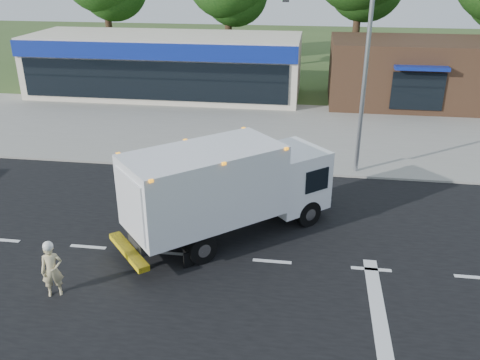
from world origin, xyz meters
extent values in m
plane|color=#385123|center=(0.00, 0.00, 0.00)|extent=(120.00, 120.00, 0.00)
cube|color=black|center=(0.00, 0.00, 0.00)|extent=(60.00, 14.00, 0.02)
cube|color=gray|center=(0.00, 8.20, 0.06)|extent=(60.00, 2.40, 0.12)
cube|color=gray|center=(0.00, 14.00, 0.01)|extent=(60.00, 9.00, 0.02)
cube|color=silver|center=(-9.00, 0.00, 0.02)|extent=(1.20, 0.15, 0.01)
cube|color=silver|center=(-6.00, 0.00, 0.02)|extent=(1.20, 0.15, 0.01)
cube|color=silver|center=(-3.00, 0.00, 0.02)|extent=(1.20, 0.15, 0.01)
cube|color=silver|center=(0.00, 0.00, 0.02)|extent=(1.20, 0.15, 0.01)
cube|color=silver|center=(3.00, 0.00, 0.02)|extent=(1.20, 0.15, 0.01)
cube|color=silver|center=(6.00, 0.00, 0.02)|extent=(1.20, 0.15, 0.01)
cube|color=silver|center=(3.00, -3.00, 0.02)|extent=(0.40, 7.00, 0.01)
cube|color=black|center=(-2.26, 0.87, 0.69)|extent=(4.36, 4.00, 0.35)
cube|color=white|center=(0.37, 3.19, 1.53)|extent=(2.88, 2.90, 2.07)
cube|color=black|center=(1.07, 3.81, 1.73)|extent=(1.35, 1.51, 0.89)
cube|color=white|center=(-2.26, 0.87, 2.07)|extent=(5.27, 5.04, 2.32)
cube|color=silver|center=(-4.13, -0.77, 2.02)|extent=(1.35, 1.52, 1.88)
cube|color=yellow|center=(-4.26, -0.89, 0.54)|extent=(1.82, 2.01, 0.18)
cube|color=orange|center=(-2.26, 0.87, 3.21)|extent=(5.15, 4.94, 0.08)
cylinder|color=black|center=(-0.21, 3.92, 0.47)|extent=(0.91, 0.85, 0.95)
cylinder|color=black|center=(1.02, 2.52, 0.47)|extent=(0.91, 0.85, 0.95)
cylinder|color=black|center=(-3.43, 1.16, 0.47)|extent=(0.91, 0.85, 0.95)
cylinder|color=black|center=(-2.13, -0.33, 0.47)|extent=(0.91, 0.85, 0.95)
imported|color=#C9B886|center=(-5.84, -2.52, 0.80)|extent=(0.69, 0.60, 1.59)
sphere|color=white|center=(-5.84, -2.52, 1.56)|extent=(0.28, 0.28, 0.28)
cube|color=beige|center=(-9.00, 20.00, 2.00)|extent=(18.00, 6.00, 4.00)
cube|color=navy|center=(-9.00, 16.95, 3.40)|extent=(18.00, 0.30, 1.00)
cube|color=black|center=(-9.00, 16.95, 1.60)|extent=(17.00, 0.12, 2.40)
cube|color=#382316|center=(7.00, 20.00, 2.00)|extent=(10.00, 6.00, 4.00)
cube|color=navy|center=(7.00, 16.90, 2.90)|extent=(3.00, 1.20, 0.20)
cube|color=black|center=(7.00, 16.95, 1.50)|extent=(3.00, 0.12, 2.20)
cylinder|color=gray|center=(3.00, 7.60, 4.00)|extent=(0.18, 0.18, 8.00)
cylinder|color=#332114|center=(-16.00, 28.00, 3.67)|extent=(0.56, 0.56, 7.35)
cylinder|color=#332114|center=(-6.00, 28.00, 3.43)|extent=(0.56, 0.56, 6.86)
cylinder|color=#332114|center=(4.00, 28.00, 3.92)|extent=(0.56, 0.56, 7.84)
camera|label=1|loc=(0.93, -13.37, 8.64)|focal=38.00mm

